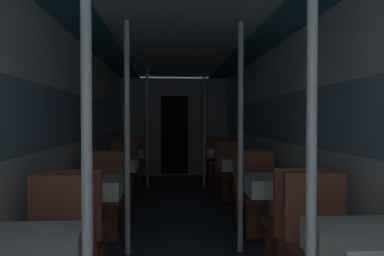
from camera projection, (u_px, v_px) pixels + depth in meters
The scene contains 29 objects.
wall_left at pixel (78, 132), 4.61m from camera, with size 0.05×10.48×2.28m.
wall_right at pixel (280, 132), 4.78m from camera, with size 0.05×10.48×2.28m.
ceiling_panel at pixel (181, 39), 4.67m from camera, with size 2.54×10.48×0.07m.
bulkhead_far at pixel (174, 127), 8.79m from camera, with size 2.49×0.09×2.28m.
support_pole_left_0 at pixel (87, 157), 1.81m from camera, with size 0.05×0.05×2.28m.
dining_table_left_1 at pixel (92, 192), 3.63m from camera, with size 0.58×0.58×0.75m.
chair_left_near_1 at pixel (78, 247), 3.03m from camera, with size 0.45×0.45×0.94m.
chair_left_far_1 at pixel (103, 211), 4.24m from camera, with size 0.45×0.45×0.94m.
support_pole_left_1 at pixel (127, 138), 3.64m from camera, with size 0.05×0.05×2.28m.
dining_table_left_2 at pixel (117, 167), 5.45m from camera, with size 0.58×0.58×0.75m.
chair_left_near_2 at pixel (111, 199), 4.86m from camera, with size 0.45×0.45×0.94m.
chair_left_far_2 at pixel (122, 183), 6.06m from camera, with size 0.45×0.45×0.94m.
dining_table_left_3 at pixel (130, 155), 7.28m from camera, with size 0.58×0.58×0.75m.
chair_left_near_3 at pixel (127, 177), 6.68m from camera, with size 0.45×0.45×0.94m.
chair_left_far_3 at pixel (133, 168), 7.89m from camera, with size 0.45×0.45×0.94m.
support_pole_left_3 at pixel (147, 129), 7.29m from camera, with size 0.05×0.05×2.28m.
dining_table_right_0 at pixel (375, 256), 1.92m from camera, with size 0.58×0.58×0.75m.
support_pole_right_0 at pixel (311, 155), 1.89m from camera, with size 0.05×0.05×2.28m.
dining_table_right_1 at pixel (274, 189), 3.75m from camera, with size 0.58×0.58×0.75m.
chair_right_near_1 at pixel (294, 242), 3.15m from camera, with size 0.45×0.45×0.94m.
chair_right_far_1 at pixel (259, 208), 4.36m from camera, with size 0.45×0.45×0.94m.
support_pole_right_1 at pixel (241, 137), 3.71m from camera, with size 0.05×0.05×2.28m.
dining_table_right_2 at pixel (239, 166), 5.57m from camera, with size 0.58×0.58×0.75m.
chair_right_near_2 at pixel (247, 197), 4.98m from camera, with size 0.45×0.45×0.94m.
chair_right_far_2 at pixel (232, 182), 6.18m from camera, with size 0.45×0.45×0.94m.
dining_table_right_3 at pixel (221, 155), 7.40m from camera, with size 0.58×0.58×0.75m.
chair_right_near_3 at pixel (226, 176), 6.80m from camera, with size 0.45×0.45×0.94m.
chair_right_far_3 at pixel (217, 168), 8.01m from camera, with size 0.45×0.45×0.94m.
support_pole_right_3 at pixel (204, 128), 7.36m from camera, with size 0.05×0.05×2.28m.
Camera 1 is at (-0.17, -0.85, 1.32)m, focal length 35.00 mm.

